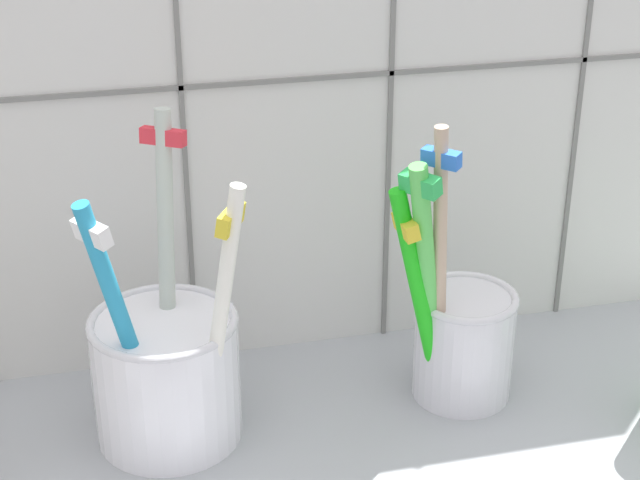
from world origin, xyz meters
TOP-DOWN VIEW (x-y plane):
  - counter_slab at (0.00, 0.00)cm, footprint 64.00×22.00cm
  - tile_wall_back at (0.00, 12.00)cm, footprint 64.00×2.20cm
  - toothbrush_cup_left at (-8.96, 2.87)cm, footprint 8.91×8.85cm
  - toothbrush_cup_right at (8.53, 2.76)cm, footprint 8.59×6.25cm

SIDE VIEW (x-z plane):
  - counter_slab at x=0.00cm, z-range 0.00..2.00cm
  - toothbrush_cup_right at x=8.53cm, z-range -2.71..15.55cm
  - toothbrush_cup_left at x=-8.96cm, z-range -3.07..15.91cm
  - tile_wall_back at x=0.00cm, z-range 0.00..45.00cm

